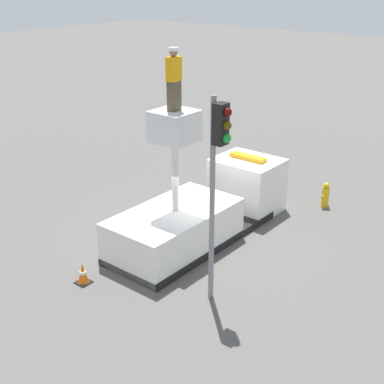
{
  "coord_description": "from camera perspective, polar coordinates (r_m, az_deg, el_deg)",
  "views": [
    {
      "loc": [
        -12.1,
        -9.73,
        8.16
      ],
      "look_at": [
        -1.58,
        -1.21,
        2.52
      ],
      "focal_mm": 50.0,
      "sensor_mm": 36.0,
      "label": 1
    }
  ],
  "objects": [
    {
      "name": "traffic_cone_rear",
      "position": [
        15.43,
        -11.56,
        -8.56
      ],
      "size": [
        0.4,
        0.4,
        0.61
      ],
      "color": "black",
      "rests_on": "ground"
    },
    {
      "name": "fire_hydrant",
      "position": [
        20.33,
        14.05,
        -0.32
      ],
      "size": [
        0.51,
        0.27,
        0.96
      ],
      "color": "gold",
      "rests_on": "ground"
    },
    {
      "name": "ground_plane",
      "position": [
        17.54,
        0.16,
        -5.09
      ],
      "size": [
        120.0,
        120.0,
        0.0
      ],
      "primitive_type": "plane",
      "color": "#565451"
    },
    {
      "name": "traffic_light_pole",
      "position": [
        12.89,
        2.72,
        3.19
      ],
      "size": [
        0.34,
        0.57,
        5.49
      ],
      "color": "gray",
      "rests_on": "ground"
    },
    {
      "name": "worker",
      "position": [
        15.12,
        -1.95,
        11.9
      ],
      "size": [
        0.4,
        0.26,
        1.75
      ],
      "color": "brown",
      "rests_on": "bucket_truck"
    },
    {
      "name": "bucket_truck",
      "position": [
        17.48,
        1.11,
        -2.03
      ],
      "size": [
        7.1,
        2.34,
        4.47
      ],
      "color": "black",
      "rests_on": "ground"
    }
  ]
}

